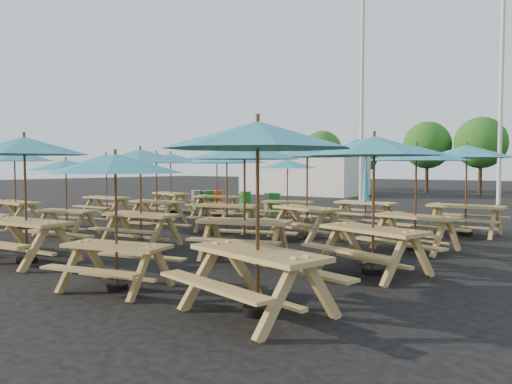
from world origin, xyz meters
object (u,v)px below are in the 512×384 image
Objects in this scene: picnic_unit_7 at (217,162)px; picnic_unit_15 at (366,196)px; picnic_unit_2 at (106,162)px; waste_bin_5 at (270,203)px; picnic_unit_11 at (287,167)px; picnic_unit_10 at (227,161)px; picnic_unit_19 at (467,156)px; waste_bin_0 at (197,199)px; waste_bin_1 at (218,199)px; picnic_unit_5 at (66,169)px; waste_bin_3 at (245,201)px; picnic_unit_8 at (24,152)px; picnic_unit_1 at (15,159)px; picnic_unit_12 at (115,170)px; waste_bin_2 at (208,199)px; picnic_unit_17 at (374,153)px; picnic_unit_6 at (156,162)px; picnic_unit_3 at (171,160)px; picnic_unit_13 at (245,157)px; picnic_unit_18 at (416,158)px; picnic_unit_14 at (307,155)px; waste_bin_4 at (274,203)px; picnic_unit_16 at (258,144)px; picnic_unit_9 at (140,161)px.

picnic_unit_15 reaches higher than picnic_unit_7.
picnic_unit_2 is 6.68m from waste_bin_5.
picnic_unit_10 is at bearing -106.46° from picnic_unit_11.
picnic_unit_19 is at bearing 11.34° from picnic_unit_2.
waste_bin_0 is 1.00× the size of waste_bin_1.
picnic_unit_5 is 9.46m from waste_bin_3.
picnic_unit_8 is 13.34m from waste_bin_1.
picnic_unit_12 is at bearing -17.14° from picnic_unit_1.
picnic_unit_5 reaches higher than waste_bin_2.
picnic_unit_12 is at bearing -106.11° from picnic_unit_19.
picnic_unit_7 is 3.05× the size of waste_bin_1.
picnic_unit_17 is (8.86, 0.30, 0.31)m from picnic_unit_5.
waste_bin_5 is at bearing 82.44° from picnic_unit_6.
waste_bin_3 is (-1.04, 6.16, -1.67)m from picnic_unit_6.
picnic_unit_8 is 3.35× the size of waste_bin_2.
picnic_unit_3 is 3.71× the size of waste_bin_3.
picnic_unit_13 reaches higher than picnic_unit_12.
picnic_unit_12 is at bearing -101.57° from picnic_unit_18.
picnic_unit_7 is 1.03× the size of picnic_unit_15.
picnic_unit_14 is (5.73, -3.09, 0.15)m from picnic_unit_7.
picnic_unit_10 is 3.61× the size of waste_bin_0.
picnic_unit_18 is (8.64, 3.25, 0.25)m from picnic_unit_5.
picnic_unit_1 is 0.93× the size of picnic_unit_8.
picnic_unit_2 is 3.02× the size of waste_bin_4.
picnic_unit_17 is 3.77× the size of waste_bin_3.
waste_bin_3 is at bearing 97.30° from picnic_unit_6.
picnic_unit_6 reaches higher than waste_bin_5.
picnic_unit_6 is 3.00× the size of waste_bin_3.
picnic_unit_3 is at bearing 96.87° from picnic_unit_5.
picnic_unit_18 is (8.43, 0.09, 0.03)m from picnic_unit_6.
picnic_unit_11 is 0.86× the size of picnic_unit_17.
waste_bin_0 is at bearing 121.80° from picnic_unit_10.
picnic_unit_11 reaches higher than waste_bin_3.
picnic_unit_2 is 6.06m from waste_bin_1.
waste_bin_1 is at bearing 172.26° from waste_bin_5.
picnic_unit_17 reaches higher than picnic_unit_1.
picnic_unit_2 is at bearing -162.40° from picnic_unit_14.
waste_bin_0 is (-11.85, 11.67, -1.80)m from picnic_unit_16.
picnic_unit_15 reaches higher than waste_bin_5.
waste_bin_1 and waste_bin_5 have the same top height.
picnic_unit_2 is 5.99m from picnic_unit_10.
waste_bin_1 is at bearing 111.36° from picnic_unit_9.
picnic_unit_12 is (5.87, -6.27, -0.21)m from picnic_unit_6.
picnic_unit_11 is 0.95× the size of picnic_unit_18.
picnic_unit_16 is (5.51, -2.85, 0.15)m from picnic_unit_9.
picnic_unit_10 is (2.92, 0.05, 0.00)m from picnic_unit_6.
picnic_unit_11 is 2.92m from picnic_unit_15.
waste_bin_2 is at bearing 167.57° from picnic_unit_15.
picnic_unit_19 is 3.12× the size of waste_bin_4.
picnic_unit_8 reaches higher than picnic_unit_17.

